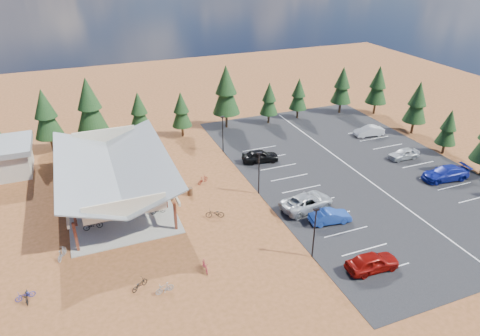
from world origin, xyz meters
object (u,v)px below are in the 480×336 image
car_0 (372,262)px  bike_8 (27,296)px  lamp_post_1 (259,170)px  trash_bin_1 (190,191)px  trash_bin_0 (171,196)px  bike_0 (93,225)px  car_7 (445,173)px  bike_6 (147,185)px  bike_4 (158,210)px  car_4 (260,156)px  lamp_post_0 (315,229)px  car_8 (404,154)px  bike_16 (215,214)px  car_2 (307,202)px  bike_12 (140,284)px  bike_5 (141,199)px  bike_1 (96,205)px  bike_2 (98,188)px  car_9 (369,131)px  bike_11 (205,266)px  bike_13 (165,288)px  bike_9 (62,254)px  car_1 (330,216)px  bike_7 (122,164)px  bike_pavilion (113,167)px  bike_15 (203,180)px  bike_3 (84,179)px  bike_10 (25,295)px

car_0 → bike_8: bearing=77.8°
lamp_post_1 → trash_bin_1: lamp_post_1 is taller
trash_bin_0 → bike_0: bike_0 is taller
bike_0 → trash_bin_0: bearing=-74.7°
car_7 → bike_6: bearing=-101.1°
trash_bin_1 → bike_4: size_ratio=0.58×
car_4 → trash_bin_1: bearing=124.0°
lamp_post_0 → car_8: size_ratio=1.23×
trash_bin_0 → bike_16: bearing=-57.1°
lamp_post_0 → car_2: (3.45, 7.18, -2.11)m
bike_4 → bike_12: bearing=159.5°
bike_5 → car_2: (16.24, -7.64, 0.32)m
bike_1 → bike_5: bike_1 is taller
bike_2 → car_9: 38.91m
bike_8 → bike_11: bearing=-10.3°
bike_13 → bike_16: (7.22, 8.77, 0.03)m
bike_9 → bike_12: 8.66m
bike_0 → bike_2: 7.46m
car_1 → car_2: 3.30m
bike_8 → car_0: bearing=-17.3°
lamp_post_0 → bike_7: lamp_post_0 is taller
car_4 → car_9: (18.46, 1.98, -0.08)m
trash_bin_1 → bike_7: size_ratio=0.61×
bike_1 → trash_bin_1: bearing=-86.3°
lamp_post_1 → bike_5: bearing=167.6°
bike_pavilion → lamp_post_0: lamp_post_0 is taller
car_0 → car_1: (0.50, 7.47, -0.10)m
bike_9 → bike_2: bearing=-86.2°
bike_1 → bike_2: size_ratio=0.81×
bike_13 → car_7: bearing=91.1°
bike_0 → car_2: size_ratio=0.32×
car_0 → car_7: size_ratio=0.83×
bike_15 → bike_1: bearing=65.8°
bike_3 → bike_12: size_ratio=1.02×
car_0 → car_2: car_2 is taller
bike_6 → car_2: bearing=-122.2°
bike_3 → bike_7: size_ratio=1.12×
bike_2 → bike_16: (10.76, -9.75, -0.09)m
bike_12 → car_4: (18.63, 17.67, 0.42)m
trash_bin_0 → trash_bin_1: bearing=4.5°
bike_12 → car_0: bearing=-138.5°
bike_11 → bike_12: bearing=-177.1°
bike_13 → bike_2: bearing=-178.2°
bike_6 → car_4: (14.99, 1.66, 0.31)m
lamp_post_1 → bike_12: (-15.19, -10.38, -2.55)m
lamp_post_1 → bike_10: 25.36m
lamp_post_0 → bike_0: lamp_post_0 is taller
bike_2 → trash_bin_1: bearing=-99.5°
bike_1 → bike_8: bike_1 is taller
bike_1 → bike_3: 6.47m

